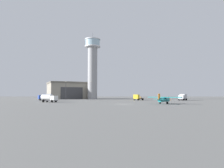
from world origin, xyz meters
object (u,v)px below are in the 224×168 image
object	(u,v)px
truck_box_silver	(183,97)
truck_fuel_tanker_blue	(45,97)
airplane_teal	(164,99)
truck_fuel_tanker_white	(49,98)
truck_flatbed_yellow	(138,98)
control_tower	(93,65)
light_post_west	(91,89)
light_post_east	(66,89)

from	to	relation	value
truck_box_silver	truck_fuel_tanker_blue	xyz separation A→B (m)	(-65.01, -1.04, -0.01)
airplane_teal	truck_fuel_tanker_white	world-z (taller)	airplane_teal
truck_flatbed_yellow	truck_box_silver	xyz separation A→B (m)	(21.23, -1.37, 0.32)
truck_flatbed_yellow	control_tower	bearing A→B (deg)	-97.70
truck_fuel_tanker_white	control_tower	bearing A→B (deg)	100.80
control_tower	truck_flatbed_yellow	size ratio (longest dim) A/B	5.63
light_post_west	light_post_east	distance (m)	13.76
airplane_teal	truck_fuel_tanker_white	distance (m)	40.58
truck_fuel_tanker_white	truck_box_silver	xyz separation A→B (m)	(56.27, 22.44, 0.05)
truck_fuel_tanker_blue	light_post_east	xyz separation A→B (m)	(8.40, 5.18, 3.90)
airplane_teal	truck_fuel_tanker_blue	world-z (taller)	airplane_teal
truck_flatbed_yellow	truck_box_silver	size ratio (longest dim) A/B	1.16
light_post_west	truck_fuel_tanker_blue	bearing A→B (deg)	-148.25
truck_box_silver	light_post_east	world-z (taller)	light_post_east
truck_flatbed_yellow	truck_fuel_tanker_blue	distance (m)	43.85
control_tower	truck_fuel_tanker_blue	bearing A→B (deg)	-129.95
truck_box_silver	light_post_east	distance (m)	56.89
control_tower	light_post_east	size ratio (longest dim) A/B	4.23
truck_fuel_tanker_white	truck_fuel_tanker_blue	xyz separation A→B (m)	(-8.74, 21.40, 0.04)
control_tower	airplane_teal	world-z (taller)	control_tower
control_tower	light_post_west	bearing A→B (deg)	-87.95
truck_box_silver	light_post_west	bearing A→B (deg)	-68.28
light_post_east	control_tower	bearing A→B (deg)	58.37
truck_box_silver	light_post_east	xyz separation A→B (m)	(-56.61, 4.14, 3.89)
airplane_teal	truck_box_silver	distance (m)	39.12
truck_fuel_tanker_white	truck_fuel_tanker_blue	bearing A→B (deg)	136.72
truck_fuel_tanker_blue	light_post_west	size ratio (longest dim) A/B	0.63
truck_flatbed_yellow	truck_fuel_tanker_blue	size ratio (longest dim) A/B	1.11
airplane_teal	light_post_west	xyz separation A→B (m)	(-27.27, 46.30, 4.44)
airplane_teal	truck_fuel_tanker_blue	distance (m)	58.22
truck_fuel_tanker_white	light_post_east	bearing A→B (deg)	115.23
light_post_west	airplane_teal	bearing A→B (deg)	-59.50
truck_flatbed_yellow	truck_fuel_tanker_white	bearing A→B (deg)	-22.31
airplane_teal	truck_fuel_tanker_white	xyz separation A→B (m)	(-38.61, 12.47, 0.16)
truck_fuel_tanker_white	light_post_east	world-z (taller)	light_post_east
light_post_east	light_post_west	bearing A→B (deg)	31.82
truck_fuel_tanker_blue	light_post_west	distance (m)	24.00
truck_flatbed_yellow	truck_fuel_tanker_blue	bearing A→B (deg)	-53.35
airplane_teal	light_post_west	bearing A→B (deg)	66.92
truck_fuel_tanker_blue	light_post_east	world-z (taller)	light_post_east
light_post_east	truck_flatbed_yellow	bearing A→B (deg)	-4.48
truck_flatbed_yellow	truck_fuel_tanker_blue	xyz separation A→B (m)	(-43.79, -2.41, 0.31)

